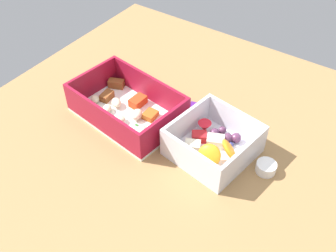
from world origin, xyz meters
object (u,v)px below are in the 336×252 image
object	(u,v)px
fruit_bowl	(214,144)
candy_bar	(206,111)
paper_cup_liner	(266,168)
pasta_container	(126,108)

from	to	relation	value
fruit_bowl	candy_bar	xyz separation A→B (cm)	(-6.44, 8.35, -1.52)
fruit_bowl	candy_bar	distance (cm)	10.66
paper_cup_liner	fruit_bowl	bearing A→B (deg)	-173.05
fruit_bowl	pasta_container	bearing A→B (deg)	-176.49
pasta_container	paper_cup_liner	distance (cm)	28.99
pasta_container	paper_cup_liner	size ratio (longest dim) A/B	6.43
paper_cup_liner	candy_bar	bearing A→B (deg)	156.12
fruit_bowl	candy_bar	bearing A→B (deg)	127.64
fruit_bowl	paper_cup_liner	world-z (taller)	fruit_bowl
candy_bar	fruit_bowl	bearing A→B (deg)	-52.36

